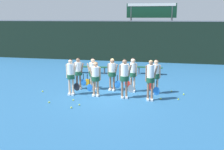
{
  "coord_description": "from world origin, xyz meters",
  "views": [
    {
      "loc": [
        2.49,
        -11.9,
        3.65
      ],
      "look_at": [
        -0.0,
        0.06,
        0.92
      ],
      "focal_mm": 42.0,
      "sensor_mm": 36.0,
      "label": 1
    }
  ],
  "objects_px": {
    "tennis_ball_0": "(178,99)",
    "player_3": "(151,77)",
    "tennis_ball_8": "(172,91)",
    "player_7": "(133,72)",
    "player_1": "(96,76)",
    "tennis_ball_4": "(184,94)",
    "tennis_ball_1": "(73,84)",
    "tennis_ball_10": "(79,105)",
    "player_2": "(125,75)",
    "player_4": "(78,71)",
    "tennis_ball_6": "(49,102)",
    "player_6": "(112,72)",
    "bench_far": "(149,68)",
    "tennis_ball_7": "(73,100)",
    "player_0": "(71,74)",
    "tennis_ball_9": "(127,88)",
    "tennis_ball_5": "(161,99)",
    "tennis_ball_2": "(43,91)",
    "scoreboard": "(151,15)",
    "player_8": "(156,74)",
    "bench_courtside": "(91,67)",
    "player_5": "(93,71)",
    "tennis_ball_3": "(71,108)"
  },
  "relations": [
    {
      "from": "tennis_ball_0",
      "to": "player_3",
      "type": "bearing_deg",
      "value": -165.91
    },
    {
      "from": "tennis_ball_8",
      "to": "player_7",
      "type": "bearing_deg",
      "value": -168.86
    },
    {
      "from": "player_1",
      "to": "player_7",
      "type": "height_order",
      "value": "player_7"
    },
    {
      "from": "player_3",
      "to": "tennis_ball_4",
      "type": "distance_m",
      "value": 2.18
    },
    {
      "from": "tennis_ball_1",
      "to": "tennis_ball_10",
      "type": "xyz_separation_m",
      "value": [
        1.42,
        -3.14,
        -0.0
      ]
    },
    {
      "from": "player_2",
      "to": "tennis_ball_10",
      "type": "distance_m",
      "value": 2.43
    },
    {
      "from": "player_4",
      "to": "tennis_ball_4",
      "type": "relative_size",
      "value": 23.1
    },
    {
      "from": "player_1",
      "to": "tennis_ball_6",
      "type": "bearing_deg",
      "value": -139.08
    },
    {
      "from": "player_6",
      "to": "tennis_ball_0",
      "type": "distance_m",
      "value": 3.49
    },
    {
      "from": "bench_far",
      "to": "player_7",
      "type": "bearing_deg",
      "value": -93.98
    },
    {
      "from": "tennis_ball_7",
      "to": "player_0",
      "type": "bearing_deg",
      "value": 114.39
    },
    {
      "from": "tennis_ball_7",
      "to": "tennis_ball_9",
      "type": "bearing_deg",
      "value": 50.2
    },
    {
      "from": "tennis_ball_5",
      "to": "tennis_ball_10",
      "type": "xyz_separation_m",
      "value": [
        -3.33,
        -1.53,
        -0.0
      ]
    },
    {
      "from": "tennis_ball_2",
      "to": "tennis_ball_9",
      "type": "relative_size",
      "value": 1.04
    },
    {
      "from": "scoreboard",
      "to": "player_8",
      "type": "relative_size",
      "value": 2.84
    },
    {
      "from": "player_0",
      "to": "player_3",
      "type": "height_order",
      "value": "player_3"
    },
    {
      "from": "tennis_ball_6",
      "to": "bench_courtside",
      "type": "bearing_deg",
      "value": 89.24
    },
    {
      "from": "player_1",
      "to": "tennis_ball_9",
      "type": "bearing_deg",
      "value": 53.04
    },
    {
      "from": "player_2",
      "to": "tennis_ball_4",
      "type": "xyz_separation_m",
      "value": [
        2.69,
        1.08,
        -1.05
      ]
    },
    {
      "from": "player_8",
      "to": "tennis_ball_4",
      "type": "relative_size",
      "value": 23.77
    },
    {
      "from": "player_3",
      "to": "tennis_ball_4",
      "type": "relative_size",
      "value": 25.8
    },
    {
      "from": "player_5",
      "to": "tennis_ball_9",
      "type": "relative_size",
      "value": 24.34
    },
    {
      "from": "scoreboard",
      "to": "tennis_ball_6",
      "type": "bearing_deg",
      "value": -104.82
    },
    {
      "from": "player_8",
      "to": "tennis_ball_9",
      "type": "distance_m",
      "value": 1.84
    },
    {
      "from": "player_2",
      "to": "player_1",
      "type": "bearing_deg",
      "value": 165.94
    },
    {
      "from": "player_2",
      "to": "tennis_ball_6",
      "type": "bearing_deg",
      "value": -168.38
    },
    {
      "from": "bench_far",
      "to": "player_3",
      "type": "height_order",
      "value": "player_3"
    },
    {
      "from": "scoreboard",
      "to": "player_4",
      "type": "xyz_separation_m",
      "value": [
        -2.94,
        -10.69,
        -2.8
      ]
    },
    {
      "from": "player_1",
      "to": "tennis_ball_6",
      "type": "distance_m",
      "value": 2.4
    },
    {
      "from": "tennis_ball_1",
      "to": "tennis_ball_7",
      "type": "relative_size",
      "value": 0.98
    },
    {
      "from": "bench_courtside",
      "to": "player_5",
      "type": "xyz_separation_m",
      "value": [
        1.21,
        -3.82,
        0.57
      ]
    },
    {
      "from": "player_3",
      "to": "tennis_ball_7",
      "type": "distance_m",
      "value": 3.57
    },
    {
      "from": "player_6",
      "to": "tennis_ball_4",
      "type": "xyz_separation_m",
      "value": [
        3.5,
        -0.09,
        -0.93
      ]
    },
    {
      "from": "tennis_ball_3",
      "to": "tennis_ball_6",
      "type": "xyz_separation_m",
      "value": [
        -1.18,
        0.45,
        0.0
      ]
    },
    {
      "from": "tennis_ball_8",
      "to": "player_4",
      "type": "bearing_deg",
      "value": -174.67
    },
    {
      "from": "tennis_ball_3",
      "to": "bench_far",
      "type": "bearing_deg",
      "value": 69.62
    },
    {
      "from": "tennis_ball_8",
      "to": "tennis_ball_10",
      "type": "bearing_deg",
      "value": -142.88
    },
    {
      "from": "tennis_ball_4",
      "to": "tennis_ball_7",
      "type": "bearing_deg",
      "value": -158.44
    },
    {
      "from": "player_7",
      "to": "tennis_ball_5",
      "type": "bearing_deg",
      "value": -30.45
    },
    {
      "from": "tennis_ball_10",
      "to": "player_1",
      "type": "bearing_deg",
      "value": 77.03
    },
    {
      "from": "scoreboard",
      "to": "player_2",
      "type": "bearing_deg",
      "value": -91.88
    },
    {
      "from": "tennis_ball_10",
      "to": "player_4",
      "type": "bearing_deg",
      "value": 109.09
    },
    {
      "from": "player_0",
      "to": "player_8",
      "type": "relative_size",
      "value": 1.03
    },
    {
      "from": "tennis_ball_0",
      "to": "tennis_ball_9",
      "type": "height_order",
      "value": "same"
    },
    {
      "from": "bench_courtside",
      "to": "player_4",
      "type": "distance_m",
      "value": 3.9
    },
    {
      "from": "player_5",
      "to": "tennis_ball_6",
      "type": "height_order",
      "value": "player_5"
    },
    {
      "from": "player_6",
      "to": "tennis_ball_2",
      "type": "bearing_deg",
      "value": -154.07
    },
    {
      "from": "player_0",
      "to": "tennis_ball_6",
      "type": "bearing_deg",
      "value": -112.81
    },
    {
      "from": "player_4",
      "to": "tennis_ball_5",
      "type": "xyz_separation_m",
      "value": [
        4.19,
        -0.93,
        -0.93
      ]
    },
    {
      "from": "bench_courtside",
      "to": "tennis_ball_10",
      "type": "relative_size",
      "value": 33.87
    }
  ]
}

